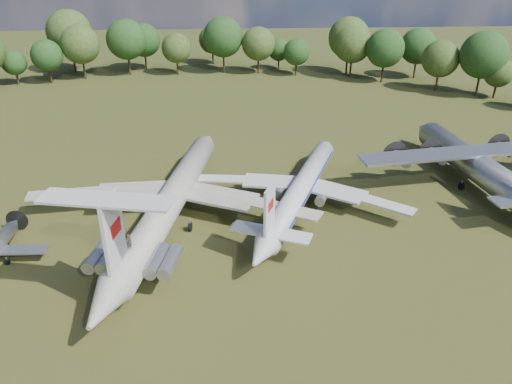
{
  "coord_description": "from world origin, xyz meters",
  "views": [
    {
      "loc": [
        6.07,
        -55.35,
        33.4
      ],
      "look_at": [
        9.09,
        -0.65,
        5.0
      ],
      "focal_mm": 35.0,
      "sensor_mm": 36.0,
      "label": 1
    }
  ],
  "objects_px": {
    "tu104_jet": "(301,192)",
    "person_on_il62": "(129,241)",
    "il62_airliner": "(171,205)",
    "an12_transport": "(475,169)"
  },
  "relations": [
    {
      "from": "tu104_jet",
      "to": "person_on_il62",
      "type": "bearing_deg",
      "value": -117.14
    },
    {
      "from": "il62_airliner",
      "to": "an12_transport",
      "type": "bearing_deg",
      "value": 21.89
    },
    {
      "from": "an12_transport",
      "to": "person_on_il62",
      "type": "height_order",
      "value": "person_on_il62"
    },
    {
      "from": "il62_airliner",
      "to": "an12_transport",
      "type": "xyz_separation_m",
      "value": [
        43.8,
        8.27,
        0.12
      ]
    },
    {
      "from": "il62_airliner",
      "to": "person_on_il62",
      "type": "distance_m",
      "value": 14.18
    },
    {
      "from": "il62_airliner",
      "to": "tu104_jet",
      "type": "relative_size",
      "value": 1.24
    },
    {
      "from": "an12_transport",
      "to": "person_on_il62",
      "type": "relative_size",
      "value": 22.86
    },
    {
      "from": "tu104_jet",
      "to": "an12_transport",
      "type": "xyz_separation_m",
      "value": [
        26.56,
        4.91,
        0.55
      ]
    },
    {
      "from": "il62_airliner",
      "to": "person_on_il62",
      "type": "xyz_separation_m",
      "value": [
        -2.68,
        -13.53,
        3.32
      ]
    },
    {
      "from": "il62_airliner",
      "to": "an12_transport",
      "type": "relative_size",
      "value": 1.28
    }
  ]
}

